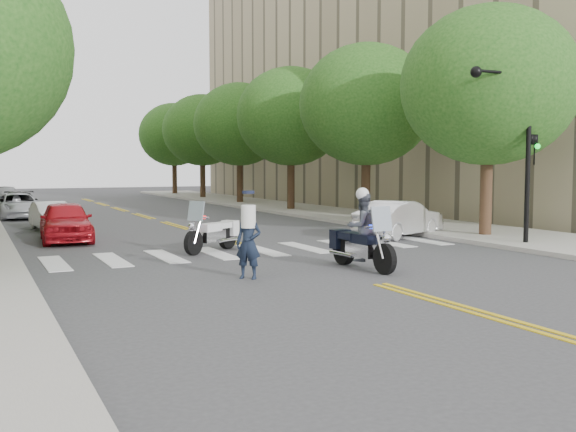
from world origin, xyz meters
TOP-DOWN VIEW (x-y plane):
  - ground at (0.00, 0.00)m, footprint 140.00×140.00m
  - sidewalk_right at (9.50, 22.00)m, footprint 5.00×60.00m
  - building_right at (26.00, 26.00)m, footprint 26.00×44.00m
  - tree_r_0 at (8.80, 6.00)m, footprint 6.40×6.40m
  - tree_r_1 at (8.80, 14.00)m, footprint 6.40×6.40m
  - tree_r_2 at (8.80, 22.00)m, footprint 6.40×6.40m
  - tree_r_3 at (8.80, 30.00)m, footprint 6.40×6.40m
  - tree_r_4 at (8.80, 38.00)m, footprint 6.40×6.40m
  - tree_r_5 at (8.80, 46.00)m, footprint 6.40×6.40m
  - traffic_signal_pole at (7.72, 3.50)m, footprint 2.82×0.42m
  - motorcycle_police at (0.83, 2.09)m, footprint 0.89×2.59m
  - motorcycle_parked at (-1.35, 7.04)m, footprint 2.21×1.63m
  - officer_standing at (-2.35, 2.00)m, footprint 0.72×0.71m
  - convertible at (6.19, 7.73)m, footprint 4.43×2.92m
  - parked_car_a at (-5.20, 11.84)m, footprint 1.98×4.31m
  - parked_car_b at (-5.20, 16.34)m, footprint 1.54×3.65m
  - parked_car_c at (-6.03, 23.50)m, footprint 2.52×4.75m
  - parked_car_d at (-5.88, 24.89)m, footprint 2.11×4.60m
  - parked_car_e at (-6.30, 31.29)m, footprint 2.02×4.52m

SIDE VIEW (x-z plane):
  - ground at x=0.00m, z-range 0.00..0.00m
  - sidewalk_right at x=9.50m, z-range 0.00..0.15m
  - motorcycle_parked at x=-1.35m, z-range -0.25..1.37m
  - parked_car_b at x=-5.20m, z-range 0.00..1.17m
  - parked_car_c at x=-6.03m, z-range 0.00..1.27m
  - parked_car_d at x=-5.88m, z-range 0.00..1.30m
  - convertible at x=6.19m, z-range 0.00..1.38m
  - parked_car_a at x=-5.20m, z-range 0.00..1.43m
  - parked_car_e at x=-6.30m, z-range 0.00..1.51m
  - officer_standing at x=-2.35m, z-range 0.00..1.68m
  - motorcycle_police at x=0.83m, z-range -0.12..1.99m
  - traffic_signal_pole at x=7.72m, z-range 0.72..6.72m
  - tree_r_0 at x=8.80m, z-range 1.33..9.78m
  - tree_r_1 at x=8.80m, z-range 1.33..9.78m
  - tree_r_2 at x=8.80m, z-range 1.33..9.78m
  - tree_r_3 at x=8.80m, z-range 1.33..9.78m
  - tree_r_4 at x=8.80m, z-range 1.33..9.78m
  - tree_r_5 at x=8.80m, z-range 1.33..9.78m
  - building_right at x=26.00m, z-range 0.00..22.00m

